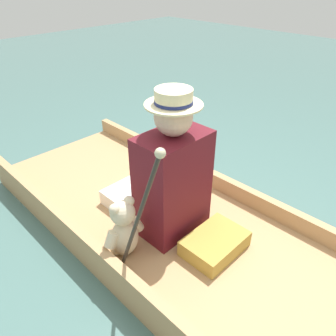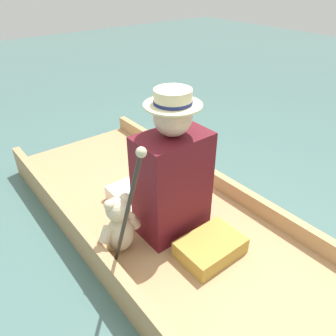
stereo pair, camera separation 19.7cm
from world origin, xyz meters
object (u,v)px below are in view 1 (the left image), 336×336
object	(u,v)px
seated_person	(167,178)
teddy_bear	(124,229)
wine_glass	(177,172)
walking_cane	(140,212)

from	to	relation	value
seated_person	teddy_bear	size ratio (longest dim) A/B	2.36
wine_glass	walking_cane	world-z (taller)	walking_cane
teddy_bear	wine_glass	size ratio (longest dim) A/B	2.03
seated_person	wine_glass	size ratio (longest dim) A/B	4.78
wine_glass	walking_cane	size ratio (longest dim) A/B	0.22
teddy_bear	walking_cane	bearing A→B (deg)	-107.87
seated_person	teddy_bear	distance (m)	0.40
seated_person	wine_glass	xyz separation A→B (m)	(0.38, 0.27, -0.25)
teddy_bear	wine_glass	distance (m)	0.81
teddy_bear	wine_glass	world-z (taller)	teddy_bear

